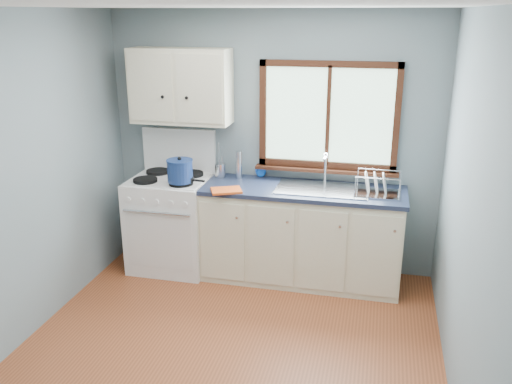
% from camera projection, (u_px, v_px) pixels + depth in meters
% --- Properties ---
extents(floor, '(3.20, 3.60, 0.02)m').
position_uv_depth(floor, '(222.00, 365.00, 3.99)').
color(floor, brown).
rests_on(floor, ground).
extents(ceiling, '(3.20, 3.60, 0.02)m').
position_uv_depth(ceiling, '(213.00, 4.00, 3.19)').
color(ceiling, white).
rests_on(ceiling, wall_back).
extents(wall_back, '(3.20, 0.02, 2.50)m').
position_uv_depth(wall_back, '(272.00, 143.00, 5.26)').
color(wall_back, gray).
rests_on(wall_back, ground).
extents(wall_front, '(3.20, 0.02, 2.50)m').
position_uv_depth(wall_front, '(68.00, 372.00, 1.92)').
color(wall_front, gray).
rests_on(wall_front, ground).
extents(wall_left, '(0.02, 3.60, 2.50)m').
position_uv_depth(wall_left, '(6.00, 188.00, 3.94)').
color(wall_left, gray).
rests_on(wall_left, ground).
extents(wall_right, '(0.02, 3.60, 2.50)m').
position_uv_depth(wall_right, '(475.00, 225.00, 3.24)').
color(wall_right, gray).
rests_on(wall_right, ground).
extents(gas_range, '(0.76, 0.69, 1.36)m').
position_uv_depth(gas_range, '(172.00, 220.00, 5.40)').
color(gas_range, white).
rests_on(gas_range, floor).
extents(base_cabinets, '(1.85, 0.60, 0.88)m').
position_uv_depth(base_cabinets, '(301.00, 239.00, 5.16)').
color(base_cabinets, beige).
rests_on(base_cabinets, floor).
extents(countertop, '(1.89, 0.64, 0.04)m').
position_uv_depth(countertop, '(303.00, 190.00, 5.00)').
color(countertop, '#182035').
rests_on(countertop, base_cabinets).
extents(sink, '(0.84, 0.46, 0.44)m').
position_uv_depth(sink, '(322.00, 196.00, 4.98)').
color(sink, silver).
rests_on(sink, countertop).
extents(window, '(1.36, 0.10, 1.03)m').
position_uv_depth(window, '(328.00, 124.00, 5.04)').
color(window, '#9EC6A8').
rests_on(window, wall_back).
extents(upper_cabinets, '(0.95, 0.35, 0.70)m').
position_uv_depth(upper_cabinets, '(181.00, 86.00, 5.10)').
color(upper_cabinets, beige).
rests_on(upper_cabinets, wall_back).
extents(skillet, '(0.37, 0.26, 0.05)m').
position_uv_depth(skillet, '(181.00, 179.00, 5.06)').
color(skillet, black).
rests_on(skillet, gas_range).
extents(stockpot, '(0.27, 0.27, 0.24)m').
position_uv_depth(stockpot, '(180.00, 171.00, 5.02)').
color(stockpot, navy).
rests_on(stockpot, gas_range).
extents(utensil_crock, '(0.13, 0.13, 0.35)m').
position_uv_depth(utensil_crock, '(220.00, 170.00, 5.31)').
color(utensil_crock, silver).
rests_on(utensil_crock, countertop).
extents(thermos, '(0.07, 0.07, 0.27)m').
position_uv_depth(thermos, '(239.00, 165.00, 5.25)').
color(thermos, silver).
rests_on(thermos, countertop).
extents(soap_bottle, '(0.13, 0.13, 0.26)m').
position_uv_depth(soap_bottle, '(261.00, 164.00, 5.28)').
color(soap_bottle, blue).
rests_on(soap_bottle, countertop).
extents(dish_towel, '(0.32, 0.29, 0.02)m').
position_uv_depth(dish_towel, '(226.00, 190.00, 4.90)').
color(dish_towel, '#E7571D').
rests_on(dish_towel, countertop).
extents(dish_rack, '(0.40, 0.31, 0.21)m').
position_uv_depth(dish_rack, '(377.00, 189.00, 4.81)').
color(dish_rack, silver).
rests_on(dish_rack, countertop).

